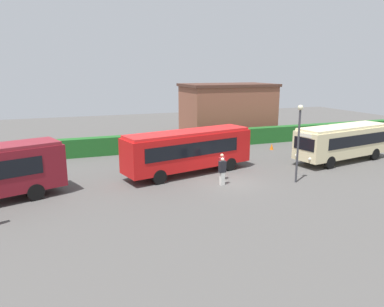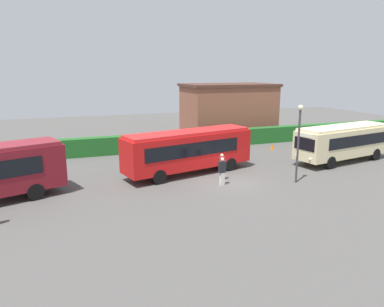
% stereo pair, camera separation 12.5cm
% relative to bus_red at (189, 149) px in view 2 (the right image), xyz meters
% --- Properties ---
extents(ground_plane, '(82.41, 82.41, 0.00)m').
position_rel_bus_red_xyz_m(ground_plane, '(1.74, -2.93, -1.84)').
color(ground_plane, '#514F4C').
extents(bus_red, '(10.18, 4.62, 3.19)m').
position_rel_bus_red_xyz_m(bus_red, '(0.00, 0.00, 0.00)').
color(bus_red, red).
rests_on(bus_red, ground_plane).
extents(bus_cream, '(9.46, 4.04, 3.01)m').
position_rel_bus_red_xyz_m(bus_cream, '(13.30, -0.95, -0.09)').
color(bus_cream, beige).
rests_on(bus_cream, ground_plane).
extents(person_right, '(0.52, 0.34, 1.88)m').
position_rel_bus_red_xyz_m(person_right, '(1.14, -3.41, -0.85)').
color(person_right, silver).
rests_on(person_right, ground_plane).
extents(person_far, '(0.41, 0.30, 1.89)m').
position_rel_bus_red_xyz_m(person_far, '(1.58, -2.38, -0.83)').
color(person_far, silver).
rests_on(person_far, ground_plane).
extents(hedge_row, '(53.20, 1.07, 1.63)m').
position_rel_bus_red_xyz_m(hedge_row, '(1.74, 8.38, -1.02)').
color(hedge_row, '#1F5D22').
rests_on(hedge_row, ground_plane).
extents(depot_building, '(10.14, 6.32, 5.99)m').
position_rel_bus_red_xyz_m(depot_building, '(9.48, 13.29, 1.17)').
color(depot_building, brown).
rests_on(depot_building, ground_plane).
extents(traffic_cone, '(0.36, 0.36, 0.60)m').
position_rel_bus_red_xyz_m(traffic_cone, '(10.31, 5.05, -1.54)').
color(traffic_cone, orange).
rests_on(traffic_cone, ground_plane).
extents(lamppost, '(0.36, 0.36, 5.28)m').
position_rel_bus_red_xyz_m(lamppost, '(6.13, -4.60, 1.48)').
color(lamppost, '#38383D').
rests_on(lamppost, ground_plane).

